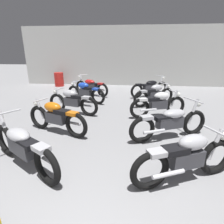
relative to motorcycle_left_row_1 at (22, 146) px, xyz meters
name	(u,v)px	position (x,y,z in m)	size (l,w,h in m)	color
back_wall	(123,56)	(1.48, 9.18, 1.35)	(12.88, 0.24, 3.60)	#B2B2AD
motorcycle_left_row_1	(22,146)	(0.00, 0.00, 0.00)	(1.89, 1.26, 0.97)	black
motorcycle_left_row_2	(56,117)	(0.02, 1.56, 0.01)	(1.87, 0.84, 0.88)	black
motorcycle_left_row_3	(72,101)	(-0.04, 3.17, 0.01)	(1.92, 0.72, 0.88)	black
motorcycle_left_row_4	(85,92)	(0.04, 4.73, 0.01)	(1.83, 0.94, 0.88)	black
motorcycle_left_row_5	(91,86)	(-0.01, 6.14, 0.00)	(1.90, 1.25, 0.97)	black
motorcycle_right_row_1	(186,157)	(2.89, -0.11, 0.01)	(1.86, 0.87, 0.88)	black
motorcycle_right_row_2	(170,122)	(2.96, 1.51, 0.00)	(2.03, 1.05, 0.97)	black
motorcycle_right_row_3	(159,104)	(2.90, 3.11, 0.01)	(1.90, 0.77, 0.88)	black
motorcycle_right_row_4	(154,94)	(2.94, 4.53, 0.01)	(1.72, 1.15, 0.88)	black
motorcycle_right_row_5	(150,87)	(2.91, 6.09, 0.00)	(1.88, 1.28, 0.97)	black
oil_drum	(59,79)	(-2.52, 8.35, -0.03)	(0.59, 0.59, 0.85)	red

